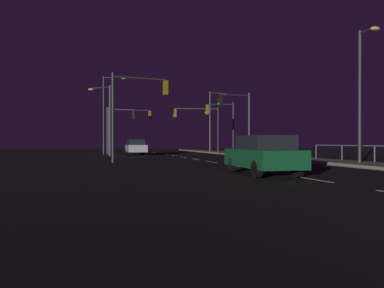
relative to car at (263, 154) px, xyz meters
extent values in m
plane|color=black|center=(0.91, 6.24, -0.82)|extent=(112.00, 112.00, 0.00)
cube|color=gray|center=(7.97, 6.24, -0.75)|extent=(2.85, 77.00, 0.14)
cube|color=silver|center=(0.91, -2.26, -0.82)|extent=(0.14, 2.00, 0.01)
cube|color=silver|center=(0.91, 1.74, -0.82)|extent=(0.14, 2.00, 0.01)
cube|color=silver|center=(0.91, 5.74, -0.82)|extent=(0.14, 2.00, 0.01)
cube|color=silver|center=(0.91, 9.74, -0.82)|extent=(0.14, 2.00, 0.01)
cube|color=silver|center=(0.91, 13.74, -0.82)|extent=(0.14, 2.00, 0.01)
cube|color=silver|center=(0.91, 17.74, -0.82)|extent=(0.14, 2.00, 0.01)
cube|color=silver|center=(0.91, 21.74, -0.82)|extent=(0.14, 2.00, 0.01)
cube|color=silver|center=(0.91, 25.74, -0.82)|extent=(0.14, 2.00, 0.01)
cube|color=silver|center=(0.91, 29.74, -0.82)|extent=(0.14, 2.00, 0.01)
cube|color=silver|center=(0.91, 33.74, -0.82)|extent=(0.14, 2.00, 0.01)
cube|color=silver|center=(6.29, 11.24, -0.82)|extent=(0.14, 53.00, 0.01)
cube|color=#14592D|center=(0.00, 0.07, -0.15)|extent=(2.01, 4.47, 0.70)
cube|color=#1E2328|center=(-0.01, -0.18, 0.47)|extent=(1.71, 2.53, 0.55)
cylinder|color=black|center=(-0.74, 1.51, -0.50)|extent=(0.25, 0.65, 0.64)
cylinder|color=black|center=(0.86, 1.44, -0.50)|extent=(0.25, 0.65, 0.64)
cylinder|color=black|center=(-0.86, -1.31, -0.50)|extent=(0.25, 0.65, 0.64)
cylinder|color=black|center=(0.74, -1.37, -0.50)|extent=(0.25, 0.65, 0.64)
cube|color=silver|center=(-2.48, 24.14, -0.15)|extent=(1.84, 4.41, 0.70)
cube|color=#1E2328|center=(-2.48, 24.39, 0.47)|extent=(1.62, 2.47, 0.55)
cylinder|color=black|center=(-1.68, 22.73, -0.50)|extent=(0.22, 0.64, 0.64)
cylinder|color=black|center=(-3.28, 22.73, -0.50)|extent=(0.22, 0.64, 0.64)
cylinder|color=black|center=(-1.67, 25.54, -0.50)|extent=(0.22, 0.64, 0.64)
cylinder|color=black|center=(-3.27, 25.55, -0.50)|extent=(0.22, 0.64, 0.64)
cylinder|color=#2D3033|center=(6.76, 21.05, 1.88)|extent=(0.16, 0.16, 5.12)
cylinder|color=#2D3033|center=(5.47, 21.24, 4.18)|extent=(2.60, 0.49, 0.11)
cube|color=olive|center=(4.18, 21.43, 3.66)|extent=(0.33, 0.38, 0.95)
sphere|color=black|center=(4.03, 21.46, 3.96)|extent=(0.20, 0.20, 0.20)
sphere|color=black|center=(4.03, 21.46, 3.66)|extent=(0.20, 0.20, 0.20)
sphere|color=#19D84C|center=(4.03, 21.46, 3.36)|extent=(0.20, 0.20, 0.20)
cylinder|color=#38383D|center=(-5.39, 10.50, 2.03)|extent=(0.16, 0.16, 5.71)
cylinder|color=#2D3033|center=(-3.66, 10.69, 4.64)|extent=(3.48, 0.50, 0.11)
cube|color=olive|center=(-1.92, 10.89, 4.11)|extent=(0.32, 0.37, 0.95)
sphere|color=black|center=(-1.77, 10.91, 4.41)|extent=(0.20, 0.20, 0.20)
sphere|color=black|center=(-1.77, 10.91, 4.11)|extent=(0.20, 0.20, 0.20)
sphere|color=#19D84C|center=(-1.77, 10.91, 3.81)|extent=(0.20, 0.20, 0.20)
cylinder|color=#2D3033|center=(7.24, 27.14, 1.92)|extent=(0.16, 0.16, 5.21)
cylinder|color=#4C4C51|center=(4.77, 27.40, 4.28)|extent=(4.94, 0.62, 0.11)
cube|color=olive|center=(2.31, 27.65, 3.75)|extent=(0.31, 0.37, 0.95)
sphere|color=black|center=(2.15, 27.67, 4.05)|extent=(0.20, 0.20, 0.20)
sphere|color=black|center=(2.15, 27.67, 3.75)|extent=(0.20, 0.20, 0.20)
sphere|color=#19D84C|center=(2.15, 27.67, 3.45)|extent=(0.20, 0.20, 0.20)
cylinder|color=#4C4C51|center=(-5.11, 25.88, 1.64)|extent=(0.16, 0.16, 4.92)
cylinder|color=#4C4C51|center=(-3.82, 25.79, 3.85)|extent=(2.58, 0.29, 0.11)
cube|color=black|center=(-2.54, 25.70, 3.32)|extent=(0.30, 0.36, 0.95)
sphere|color=black|center=(-2.38, 25.69, 3.62)|extent=(0.20, 0.20, 0.20)
sphere|color=black|center=(-2.38, 25.69, 3.32)|extent=(0.20, 0.20, 0.20)
sphere|color=#19D84C|center=(-2.38, 25.69, 3.02)|extent=(0.20, 0.20, 0.20)
cylinder|color=#4C4C51|center=(6.92, 17.50, 2.10)|extent=(0.16, 0.16, 5.57)
cylinder|color=#2D3033|center=(5.50, 17.32, 4.64)|extent=(2.86, 0.47, 0.11)
cube|color=black|center=(4.08, 17.14, 4.11)|extent=(0.32, 0.37, 0.95)
sphere|color=black|center=(3.93, 17.12, 4.41)|extent=(0.20, 0.20, 0.20)
sphere|color=black|center=(3.93, 17.12, 4.11)|extent=(0.20, 0.20, 0.20)
sphere|color=#19D84C|center=(3.93, 17.12, 3.81)|extent=(0.20, 0.20, 0.20)
cylinder|color=#2D3033|center=(-5.16, 28.35, 1.73)|extent=(0.16, 0.16, 5.11)
cylinder|color=#38383D|center=(-2.81, 28.36, 4.04)|extent=(4.69, 0.14, 0.11)
cube|color=olive|center=(-0.46, 28.37, 3.51)|extent=(0.28, 0.34, 0.95)
sphere|color=black|center=(-0.31, 28.38, 3.81)|extent=(0.20, 0.20, 0.20)
sphere|color=black|center=(-0.31, 28.38, 3.51)|extent=(0.20, 0.20, 0.20)
sphere|color=#19D84C|center=(-0.31, 28.38, 3.21)|extent=(0.20, 0.20, 0.20)
cylinder|color=#38383D|center=(8.00, 4.34, 3.05)|extent=(0.18, 0.18, 7.46)
cylinder|color=#2D3033|center=(7.98, 3.72, 6.63)|extent=(0.15, 1.24, 0.10)
ellipsoid|color=#F9D172|center=(7.96, 3.10, 6.53)|extent=(0.56, 0.36, 0.24)
cylinder|color=#4C4C51|center=(-5.12, 21.50, 2.44)|extent=(0.18, 0.18, 6.52)
cylinder|color=#2D3033|center=(-5.96, 22.17, 5.55)|extent=(1.73, 1.42, 0.10)
ellipsoid|color=#F9D172|center=(-6.79, 22.85, 5.45)|extent=(0.56, 0.36, 0.24)
cylinder|color=#38383D|center=(-5.56, 26.97, 3.31)|extent=(0.18, 0.18, 8.26)
cylinder|color=#2D3033|center=(-4.52, 26.61, 7.29)|extent=(2.11, 0.81, 0.10)
ellipsoid|color=#F9D172|center=(-3.49, 26.25, 7.19)|extent=(0.56, 0.36, 0.24)
cylinder|color=#4C4C51|center=(7.01, 29.52, 2.94)|extent=(0.18, 0.18, 7.25)
cylinder|color=#4C4C51|center=(8.04, 29.72, 6.41)|extent=(2.09, 0.50, 0.10)
ellipsoid|color=#F9D172|center=(9.08, 29.92, 6.31)|extent=(0.56, 0.36, 0.24)
cylinder|color=#59595E|center=(9.25, 4.61, -0.21)|extent=(0.09, 0.09, 0.95)
cylinder|color=#59595E|center=(9.25, 7.59, -0.21)|extent=(0.09, 0.09, 0.95)
cylinder|color=#59595E|center=(9.25, 10.57, -0.21)|extent=(0.09, 0.09, 0.95)
camera|label=1|loc=(-6.56, -13.87, 0.50)|focal=35.24mm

